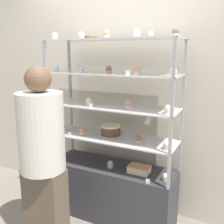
% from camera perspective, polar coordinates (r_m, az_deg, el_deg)
% --- Properties ---
extents(ground_plane, '(20.00, 20.00, 0.00)m').
position_cam_1_polar(ground_plane, '(2.96, 0.00, -21.59)').
color(ground_plane, gray).
extents(back_wall, '(8.00, 0.05, 2.60)m').
position_cam_1_polar(back_wall, '(2.79, 3.31, 5.10)').
color(back_wall, beige).
rests_on(back_wall, ground_plane).
extents(display_base, '(1.27, 0.41, 0.56)m').
position_cam_1_polar(display_base, '(2.81, 0.00, -16.86)').
color(display_base, '#333338').
rests_on(display_base, ground_plane).
extents(display_riser_lower, '(1.27, 0.41, 0.31)m').
position_cam_1_polar(display_riser_lower, '(2.58, 0.00, -5.81)').
color(display_riser_lower, '#99999E').
rests_on(display_riser_lower, display_base).
extents(display_riser_middle, '(1.27, 0.41, 0.31)m').
position_cam_1_polar(display_riser_middle, '(2.50, 0.00, 0.91)').
color(display_riser_middle, '#99999E').
rests_on(display_riser_middle, display_riser_lower).
extents(display_riser_upper, '(1.27, 0.41, 0.31)m').
position_cam_1_polar(display_riser_upper, '(2.45, 0.00, 7.98)').
color(display_riser_upper, '#99999E').
rests_on(display_riser_upper, display_riser_middle).
extents(display_riser_top, '(1.27, 0.41, 0.31)m').
position_cam_1_polar(display_riser_top, '(2.45, 0.00, 15.18)').
color(display_riser_top, '#99999E').
rests_on(display_riser_top, display_riser_upper).
extents(layer_cake_centerpiece, '(0.20, 0.20, 0.10)m').
position_cam_1_polar(layer_cake_centerpiece, '(2.62, -0.29, -3.91)').
color(layer_cake_centerpiece, brown).
rests_on(layer_cake_centerpiece, display_riser_lower).
extents(sheet_cake_frosted, '(0.20, 0.14, 0.07)m').
position_cam_1_polar(sheet_cake_frosted, '(2.55, 5.92, -12.29)').
color(sheet_cake_frosted, beige).
rests_on(sheet_cake_frosted, display_base).
extents(cupcake_0, '(0.06, 0.06, 0.07)m').
position_cam_1_polar(cupcake_0, '(2.90, -11.47, -9.32)').
color(cupcake_0, white).
rests_on(cupcake_0, display_base).
extents(cupcake_1, '(0.06, 0.06, 0.07)m').
position_cam_1_polar(cupcake_1, '(2.64, -0.43, -11.30)').
color(cupcake_1, beige).
rests_on(cupcake_1, display_base).
extents(cupcake_2, '(0.06, 0.06, 0.07)m').
position_cam_1_polar(cupcake_2, '(2.44, 11.60, -13.71)').
color(cupcake_2, '#CCB28C').
rests_on(cupcake_2, display_base).
extents(price_tag_0, '(0.04, 0.00, 0.04)m').
position_cam_1_polar(price_tag_0, '(2.36, 7.79, -14.73)').
color(price_tag_0, white).
rests_on(price_tag_0, display_base).
extents(cupcake_3, '(0.06, 0.06, 0.07)m').
position_cam_1_polar(cupcake_3, '(2.81, -10.77, -3.26)').
color(cupcake_3, white).
rests_on(cupcake_3, display_riser_lower).
extents(cupcake_4, '(0.06, 0.06, 0.07)m').
position_cam_1_polar(cupcake_4, '(2.64, -6.50, -4.18)').
color(cupcake_4, beige).
rests_on(cupcake_4, display_riser_lower).
extents(cupcake_5, '(0.06, 0.06, 0.07)m').
position_cam_1_polar(cupcake_5, '(2.40, 5.82, -5.92)').
color(cupcake_5, '#CCB28C').
rests_on(cupcake_5, display_riser_lower).
extents(cupcake_6, '(0.06, 0.06, 0.07)m').
position_cam_1_polar(cupcake_6, '(2.28, 11.78, -7.13)').
color(cupcake_6, '#CCB28C').
rests_on(cupcake_6, display_riser_lower).
extents(price_tag_1, '(0.04, 0.00, 0.04)m').
position_cam_1_polar(price_tag_1, '(2.60, -9.22, -4.82)').
color(price_tag_1, white).
rests_on(price_tag_1, display_riser_lower).
extents(cupcake_7, '(0.06, 0.06, 0.08)m').
position_cam_1_polar(cupcake_7, '(2.73, -11.99, 2.84)').
color(cupcake_7, white).
rests_on(cupcake_7, display_riser_middle).
extents(cupcake_8, '(0.06, 0.06, 0.08)m').
position_cam_1_polar(cupcake_8, '(2.52, -5.05, 2.25)').
color(cupcake_8, beige).
rests_on(cupcake_8, display_riser_middle).
extents(cupcake_9, '(0.06, 0.06, 0.08)m').
position_cam_1_polar(cupcake_9, '(2.38, 3.45, 1.68)').
color(cupcake_9, white).
rests_on(cupcake_9, display_riser_middle).
extents(cupcake_10, '(0.06, 0.06, 0.08)m').
position_cam_1_polar(cupcake_10, '(2.20, 12.10, 0.53)').
color(cupcake_10, beige).
rests_on(cupcake_10, display_riser_middle).
extents(price_tag_2, '(0.04, 0.00, 0.04)m').
position_cam_1_polar(price_tag_2, '(2.39, -4.64, 1.37)').
color(price_tag_2, white).
rests_on(price_tag_2, display_riser_middle).
extents(cupcake_11, '(0.06, 0.06, 0.07)m').
position_cam_1_polar(cupcake_11, '(2.71, -12.05, 9.29)').
color(cupcake_11, white).
rests_on(cupcake_11, display_riser_upper).
extents(cupcake_12, '(0.06, 0.06, 0.07)m').
position_cam_1_polar(cupcake_12, '(2.53, -6.74, 9.26)').
color(cupcake_12, white).
rests_on(cupcake_12, display_riser_upper).
extents(cupcake_13, '(0.06, 0.06, 0.07)m').
position_cam_1_polar(cupcake_13, '(2.42, -0.72, 9.19)').
color(cupcake_13, '#CCB28C').
rests_on(cupcake_13, display_riser_upper).
extents(cupcake_14, '(0.06, 0.06, 0.07)m').
position_cam_1_polar(cupcake_14, '(2.24, 5.46, 8.85)').
color(cupcake_14, beige).
rests_on(cupcake_14, display_riser_upper).
extents(cupcake_15, '(0.06, 0.06, 0.07)m').
position_cam_1_polar(cupcake_15, '(2.17, 13.20, 8.47)').
color(cupcake_15, white).
rests_on(cupcake_15, display_riser_upper).
extents(price_tag_3, '(0.04, 0.00, 0.04)m').
position_cam_1_polar(price_tag_3, '(2.18, 3.43, 8.49)').
color(price_tag_3, white).
rests_on(price_tag_3, display_riser_upper).
extents(cupcake_16, '(0.06, 0.06, 0.07)m').
position_cam_1_polar(cupcake_16, '(2.68, -12.31, 15.81)').
color(cupcake_16, beige).
rests_on(cupcake_16, display_riser_top).
extents(cupcake_17, '(0.06, 0.06, 0.07)m').
position_cam_1_polar(cupcake_17, '(2.54, -6.69, 16.19)').
color(cupcake_17, '#CCB28C').
rests_on(cupcake_17, display_riser_top).
extents(cupcake_18, '(0.06, 0.06, 0.07)m').
position_cam_1_polar(cupcake_18, '(2.36, -1.18, 16.54)').
color(cupcake_18, white).
rests_on(cupcake_18, display_riser_top).
extents(cupcake_19, '(0.06, 0.06, 0.07)m').
position_cam_1_polar(cupcake_19, '(2.23, 5.45, 16.71)').
color(cupcake_19, white).
rests_on(cupcake_19, display_riser_top).
extents(cupcake_20, '(0.06, 0.06, 0.07)m').
position_cam_1_polar(cupcake_20, '(2.22, 13.69, 16.46)').
color(cupcake_20, white).
rests_on(cupcake_20, display_riser_top).
extents(price_tag_4, '(0.04, 0.00, 0.04)m').
position_cam_1_polar(price_tag_4, '(2.11, 8.49, 16.63)').
color(price_tag_4, white).
rests_on(price_tag_4, display_riser_top).
extents(donut_glazed, '(0.14, 0.14, 0.04)m').
position_cam_1_polar(donut_glazed, '(2.60, -4.52, 15.88)').
color(donut_glazed, brown).
rests_on(donut_glazed, display_riser_top).
extents(customer_figure, '(0.37, 0.37, 1.58)m').
position_cam_1_polar(customer_figure, '(2.23, -14.84, -9.39)').
color(customer_figure, brown).
rests_on(customer_figure, ground_plane).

